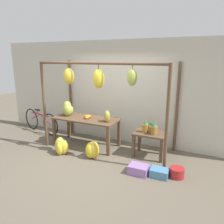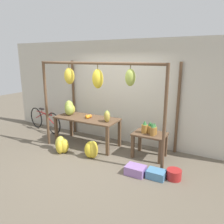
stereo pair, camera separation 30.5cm
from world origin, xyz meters
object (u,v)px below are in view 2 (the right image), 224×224
banana_pile_ground_right (91,150)px  parked_bicycle (45,120)px  fruit_crate_purple (156,174)px  fruit_crate_white (136,170)px  pineapple_cluster (150,129)px  banana_pile_ground_left (62,145)px  orange_pile (88,117)px  banana_pile_on_table (70,109)px  blue_bucket (174,174)px  papaya_pile (107,116)px

banana_pile_ground_right → parked_bicycle: parked_bicycle is taller
fruit_crate_purple → banana_pile_ground_right: bearing=174.6°
fruit_crate_white → fruit_crate_purple: (0.42, 0.07, -0.01)m
pineapple_cluster → parked_bicycle: 3.66m
banana_pile_ground_left → fruit_crate_purple: bearing=-0.7°
orange_pile → banana_pile_ground_right: bearing=-51.0°
fruit_crate_purple → pineapple_cluster: bearing=118.4°
pineapple_cluster → fruit_crate_white: (0.03, -0.90, -0.63)m
pineapple_cluster → banana_pile_on_table: bearing=-178.9°
blue_bucket → fruit_crate_purple: size_ratio=0.82×
pineapple_cluster → parked_bicycle: bearing=176.6°
papaya_pile → banana_pile_ground_right: bearing=-103.2°
banana_pile_ground_left → fruit_crate_white: banana_pile_ground_left is taller
banana_pile_on_table → parked_bicycle: 1.44m
banana_pile_ground_left → banana_pile_on_table: bearing=112.7°
parked_bicycle → papaya_pile: 2.64m
banana_pile_ground_right → papaya_pile: papaya_pile is taller
orange_pile → papaya_pile: size_ratio=0.75×
banana_pile_ground_right → papaya_pile: size_ratio=1.53×
banana_pile_on_table → pineapple_cluster: banana_pile_on_table is taller
blue_bucket → parked_bicycle: (-4.40, 0.92, 0.27)m
blue_bucket → banana_pile_ground_left: bearing=-178.0°
fruit_crate_purple → papaya_pile: bearing=155.7°
pineapple_cluster → orange_pile: bearing=-177.0°
fruit_crate_white → blue_bucket: (0.74, 0.20, 0.01)m
banana_pile_ground_left → banana_pile_ground_right: banana_pile_ground_right is taller
banana_pile_on_table → banana_pile_ground_right: (1.14, -0.63, -0.74)m
banana_pile_on_table → banana_pile_ground_left: bearing=-67.3°
fruit_crate_white → blue_bucket: 0.76m
banana_pile_ground_left → parked_bicycle: parked_bicycle is taller
papaya_pile → fruit_crate_white: bearing=-34.2°
banana_pile_ground_right → papaya_pile: (0.13, 0.53, 0.71)m
fruit_crate_purple → fruit_crate_white: bearing=-170.8°
banana_pile_ground_left → fruit_crate_purple: 2.48m
banana_pile_on_table → blue_bucket: 3.29m
banana_pile_ground_right → fruit_crate_purple: size_ratio=1.19×
pineapple_cluster → fruit_crate_white: bearing=-88.0°
parked_bicycle → fruit_crate_purple: size_ratio=4.72×
fruit_crate_white → papaya_pile: size_ratio=1.43×
banana_pile_on_table → papaya_pile: (1.26, -0.09, -0.03)m
orange_pile → fruit_crate_purple: size_ratio=0.59×
banana_pile_on_table → blue_bucket: banana_pile_on_table is taller
banana_pile_ground_left → fruit_crate_white: 2.06m
pineapple_cluster → fruit_crate_purple: size_ratio=1.04×
banana_pile_ground_right → blue_bucket: (1.97, -0.03, -0.09)m
banana_pile_ground_right → blue_bucket: banana_pile_ground_right is taller
banana_pile_on_table → parked_bicycle: size_ratio=0.24×
pineapple_cluster → banana_pile_ground_left: bearing=-158.5°
fruit_crate_white → parked_bicycle: bearing=163.1°
orange_pile → banana_pile_ground_left: orange_pile is taller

